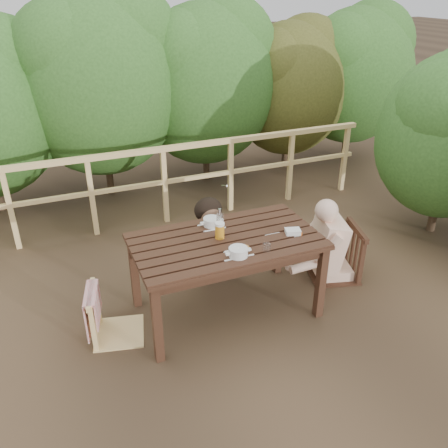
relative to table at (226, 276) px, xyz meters
name	(u,v)px	position (x,y,z in m)	size (l,w,h in m)	color
ground	(226,309)	(0.00, 0.00, -0.38)	(60.00, 60.00, 0.00)	brown
table	(226,276)	(0.00, 0.00, 0.00)	(1.65, 0.93, 0.76)	#321C12
chair_left	(114,292)	(-1.01, 0.05, 0.06)	(0.44, 0.44, 0.89)	#E6C178
chair_far	(204,231)	(0.10, 0.85, 0.03)	(0.41, 0.41, 0.82)	#321C12
chair_right	(336,231)	(1.28, 0.14, 0.13)	(0.51, 0.51, 1.03)	#321C12
woman	(203,210)	(0.10, 0.87, 0.27)	(0.52, 0.65, 1.30)	black
diner_right	(341,213)	(1.31, 0.14, 0.34)	(0.58, 0.71, 1.43)	beige
railing	(165,185)	(0.00, 2.00, 0.12)	(5.60, 0.10, 1.01)	#E6C178
hedge_row	(163,54)	(0.40, 3.20, 1.52)	(6.60, 1.60, 3.80)	#2B541E
soup_near	(238,253)	(-0.02, -0.30, 0.43)	(0.27, 0.27, 0.09)	white
soup_far	(212,222)	(-0.03, 0.29, 0.43)	(0.27, 0.27, 0.09)	silver
bread_roll	(243,249)	(0.05, -0.25, 0.42)	(0.13, 0.10, 0.07)	#9B582B
beer_glass	(220,231)	(-0.05, 0.03, 0.46)	(0.09, 0.09, 0.17)	gold
bottle	(220,221)	(-0.01, 0.14, 0.50)	(0.06, 0.06, 0.25)	silver
tumbler	(267,248)	(0.24, -0.32, 0.42)	(0.07, 0.07, 0.08)	silver
butter_tub	(293,232)	(0.59, -0.14, 0.41)	(0.14, 0.10, 0.06)	silver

